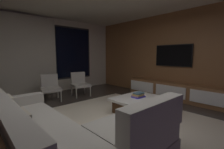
# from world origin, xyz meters

# --- Properties ---
(floor) EXTENTS (9.20, 9.20, 0.00)m
(floor) POSITION_xyz_m (0.00, 0.00, 0.00)
(floor) COLOR #332B26
(back_wall_with_window) EXTENTS (6.60, 0.30, 2.70)m
(back_wall_with_window) POSITION_xyz_m (-0.06, 3.62, 1.34)
(back_wall_with_window) COLOR beige
(back_wall_with_window) RESTS_ON floor
(media_wall) EXTENTS (0.12, 7.80, 2.70)m
(media_wall) POSITION_xyz_m (3.06, 0.00, 1.35)
(media_wall) COLOR brown
(media_wall) RESTS_ON floor
(area_rug) EXTENTS (3.20, 3.80, 0.01)m
(area_rug) POSITION_xyz_m (0.35, -0.10, 0.01)
(area_rug) COLOR beige
(area_rug) RESTS_ON floor
(sectional_couch) EXTENTS (1.98, 2.50, 0.82)m
(sectional_couch) POSITION_xyz_m (-0.99, -0.22, 0.29)
(sectional_couch) COLOR gray
(sectional_couch) RESTS_ON floor
(coffee_table) EXTENTS (1.16, 1.16, 0.36)m
(coffee_table) POSITION_xyz_m (1.07, 0.00, 0.19)
(coffee_table) COLOR #432815
(coffee_table) RESTS_ON floor
(book_stack_on_coffee_table) EXTENTS (0.30, 0.21, 0.11)m
(book_stack_on_coffee_table) POSITION_xyz_m (1.09, 0.15, 0.41)
(book_stack_on_coffee_table) COLOR #3E38CC
(book_stack_on_coffee_table) RESTS_ON coffee_table
(accent_chair_near_window) EXTENTS (0.63, 0.65, 0.78)m
(accent_chair_near_window) POSITION_xyz_m (0.90, 2.49, 0.43)
(accent_chair_near_window) COLOR #B2ADA0
(accent_chair_near_window) RESTS_ON floor
(accent_chair_by_curtain) EXTENTS (0.66, 0.67, 0.78)m
(accent_chair_by_curtain) POSITION_xyz_m (-0.08, 2.55, 0.43)
(accent_chair_by_curtain) COLOR #B2ADA0
(accent_chair_by_curtain) RESTS_ON floor
(media_console) EXTENTS (0.46, 3.10, 0.52)m
(media_console) POSITION_xyz_m (2.77, 0.05, 0.25)
(media_console) COLOR brown
(media_console) RESTS_ON floor
(mounted_tv) EXTENTS (0.05, 1.18, 0.68)m
(mounted_tv) POSITION_xyz_m (2.95, 0.25, 1.35)
(mounted_tv) COLOR black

